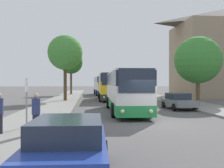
{
  "coord_description": "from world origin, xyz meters",
  "views": [
    {
      "loc": [
        -3.7,
        -14.26,
        2.34
      ],
      "look_at": [
        -1.27,
        12.73,
        2.19
      ],
      "focal_mm": 42.0,
      "sensor_mm": 36.0,
      "label": 1
    }
  ],
  "objects_px": {
    "bus_middle": "(109,86)",
    "parked_car_left_curb": "(68,147)",
    "bus_rear": "(102,85)",
    "tree_left_near": "(65,53)",
    "pedestrian_waiting_far": "(36,113)",
    "bus_stop_sign": "(27,97)",
    "tree_right_near": "(198,60)",
    "tree_left_far": "(71,62)",
    "parked_car_right_near": "(178,101)",
    "bus_front": "(126,90)"
  },
  "relations": [
    {
      "from": "parked_car_right_near",
      "to": "tree_left_far",
      "type": "height_order",
      "value": "tree_left_far"
    },
    {
      "from": "tree_left_far",
      "to": "parked_car_left_curb",
      "type": "bearing_deg",
      "value": -86.35
    },
    {
      "from": "bus_front",
      "to": "tree_left_near",
      "type": "distance_m",
      "value": 13.93
    },
    {
      "from": "parked_car_left_curb",
      "to": "tree_left_far",
      "type": "relative_size",
      "value": 0.52
    },
    {
      "from": "bus_middle",
      "to": "bus_stop_sign",
      "type": "distance_m",
      "value": 22.81
    },
    {
      "from": "parked_car_right_near",
      "to": "bus_stop_sign",
      "type": "xyz_separation_m",
      "value": [
        -10.84,
        -9.14,
        0.9
      ]
    },
    {
      "from": "tree_right_near",
      "to": "tree_left_near",
      "type": "bearing_deg",
      "value": 154.57
    },
    {
      "from": "parked_car_right_near",
      "to": "tree_left_near",
      "type": "height_order",
      "value": "tree_left_near"
    },
    {
      "from": "bus_middle",
      "to": "bus_front",
      "type": "bearing_deg",
      "value": -88.31
    },
    {
      "from": "bus_front",
      "to": "bus_stop_sign",
      "type": "distance_m",
      "value": 9.55
    },
    {
      "from": "pedestrian_waiting_far",
      "to": "tree_left_near",
      "type": "height_order",
      "value": "tree_left_near"
    },
    {
      "from": "bus_stop_sign",
      "to": "tree_right_near",
      "type": "distance_m",
      "value": 19.3
    },
    {
      "from": "bus_middle",
      "to": "tree_left_near",
      "type": "relative_size",
      "value": 1.38
    },
    {
      "from": "parked_car_left_curb",
      "to": "tree_left_far",
      "type": "distance_m",
      "value": 43.77
    },
    {
      "from": "bus_stop_sign",
      "to": "tree_left_far",
      "type": "height_order",
      "value": "tree_left_far"
    },
    {
      "from": "tree_left_far",
      "to": "bus_stop_sign",
      "type": "bearing_deg",
      "value": -89.61
    },
    {
      "from": "pedestrian_waiting_far",
      "to": "tree_right_near",
      "type": "xyz_separation_m",
      "value": [
        13.41,
        14.34,
        3.61
      ]
    },
    {
      "from": "bus_middle",
      "to": "pedestrian_waiting_far",
      "type": "relative_size",
      "value": 6.39
    },
    {
      "from": "tree_right_near",
      "to": "parked_car_left_curb",
      "type": "bearing_deg",
      "value": -121.0
    },
    {
      "from": "bus_middle",
      "to": "bus_rear",
      "type": "bearing_deg",
      "value": 91.69
    },
    {
      "from": "parked_car_left_curb",
      "to": "pedestrian_waiting_far",
      "type": "distance_m",
      "value": 5.35
    },
    {
      "from": "bus_middle",
      "to": "parked_car_right_near",
      "type": "height_order",
      "value": "bus_middle"
    },
    {
      "from": "bus_stop_sign",
      "to": "bus_middle",
      "type": "bearing_deg",
      "value": 75.32
    },
    {
      "from": "bus_rear",
      "to": "parked_car_left_curb",
      "type": "bearing_deg",
      "value": -95.81
    },
    {
      "from": "tree_left_far",
      "to": "tree_right_near",
      "type": "bearing_deg",
      "value": -58.98
    },
    {
      "from": "bus_middle",
      "to": "bus_rear",
      "type": "distance_m",
      "value": 14.6
    },
    {
      "from": "bus_middle",
      "to": "tree_left_near",
      "type": "height_order",
      "value": "tree_left_near"
    },
    {
      "from": "bus_middle",
      "to": "parked_car_left_curb",
      "type": "xyz_separation_m",
      "value": [
        -3.27,
        -28.7,
        -1.1
      ]
    },
    {
      "from": "bus_stop_sign",
      "to": "tree_left_near",
      "type": "xyz_separation_m",
      "value": [
        0.16,
        19.42,
        4.35
      ]
    },
    {
      "from": "parked_car_right_near",
      "to": "tree_left_far",
      "type": "bearing_deg",
      "value": -70.89
    },
    {
      "from": "tree_left_far",
      "to": "parked_car_right_near",
      "type": "bearing_deg",
      "value": -68.1
    },
    {
      "from": "bus_front",
      "to": "parked_car_left_curb",
      "type": "bearing_deg",
      "value": -102.36
    },
    {
      "from": "bus_front",
      "to": "tree_right_near",
      "type": "relative_size",
      "value": 1.63
    },
    {
      "from": "tree_left_near",
      "to": "tree_right_near",
      "type": "relative_size",
      "value": 1.16
    },
    {
      "from": "bus_middle",
      "to": "pedestrian_waiting_far",
      "type": "height_order",
      "value": "bus_middle"
    },
    {
      "from": "bus_rear",
      "to": "tree_left_near",
      "type": "bearing_deg",
      "value": -109.25
    },
    {
      "from": "tree_left_near",
      "to": "tree_left_far",
      "type": "relative_size",
      "value": 0.98
    },
    {
      "from": "tree_left_far",
      "to": "pedestrian_waiting_far",
      "type": "bearing_deg",
      "value": -88.5
    },
    {
      "from": "parked_car_right_near",
      "to": "tree_right_near",
      "type": "bearing_deg",
      "value": -135.33
    },
    {
      "from": "parked_car_right_near",
      "to": "tree_right_near",
      "type": "xyz_separation_m",
      "value": [
        3.32,
        3.62,
        3.9
      ]
    },
    {
      "from": "pedestrian_waiting_far",
      "to": "tree_left_far",
      "type": "distance_m",
      "value": 38.65
    },
    {
      "from": "parked_car_left_curb",
      "to": "bus_stop_sign",
      "type": "xyz_separation_m",
      "value": [
        -2.51,
        6.63,
        0.87
      ]
    },
    {
      "from": "bus_front",
      "to": "tree_left_near",
      "type": "relative_size",
      "value": 1.4
    },
    {
      "from": "parked_car_left_curb",
      "to": "tree_right_near",
      "type": "xyz_separation_m",
      "value": [
        11.65,
        19.39,
        3.87
      ]
    },
    {
      "from": "bus_rear",
      "to": "tree_left_far",
      "type": "bearing_deg",
      "value": 177.77
    },
    {
      "from": "pedestrian_waiting_far",
      "to": "bus_rear",
      "type": "bearing_deg",
      "value": 172.63
    },
    {
      "from": "bus_middle",
      "to": "parked_car_left_curb",
      "type": "height_order",
      "value": "bus_middle"
    },
    {
      "from": "parked_car_right_near",
      "to": "pedestrian_waiting_far",
      "type": "bearing_deg",
      "value": 43.94
    },
    {
      "from": "bus_front",
      "to": "parked_car_left_curb",
      "type": "relative_size",
      "value": 2.66
    },
    {
      "from": "parked_car_right_near",
      "to": "tree_right_near",
      "type": "relative_size",
      "value": 0.61
    }
  ]
}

